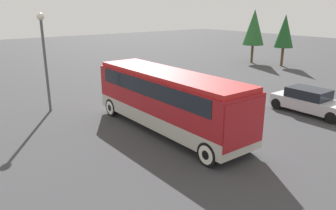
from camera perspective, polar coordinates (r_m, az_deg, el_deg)
name	(u,v)px	position (r m, az deg, el deg)	size (l,w,h in m)	color
ground_plane	(168,130)	(17.38, 0.00, -4.45)	(120.00, 120.00, 0.00)	#38383A
tour_bus	(169,97)	(16.72, 0.20, 1.48)	(10.03, 2.63, 3.13)	#B7B2A8
parked_car_near	(193,89)	(23.15, 4.46, 2.75)	(4.50, 1.89, 1.44)	silver
parked_car_mid	(310,101)	(21.80, 23.43, 0.63)	(4.49, 1.90, 1.52)	#BCBCC1
lamp_post	(44,49)	(21.13, -20.80, 9.16)	(0.44, 0.44, 5.96)	#515156
tree_left	(254,27)	(39.52, 14.75, 12.95)	(2.43, 2.43, 6.05)	brown
tree_center	(285,31)	(38.16, 19.65, 12.01)	(2.02, 2.02, 5.55)	brown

